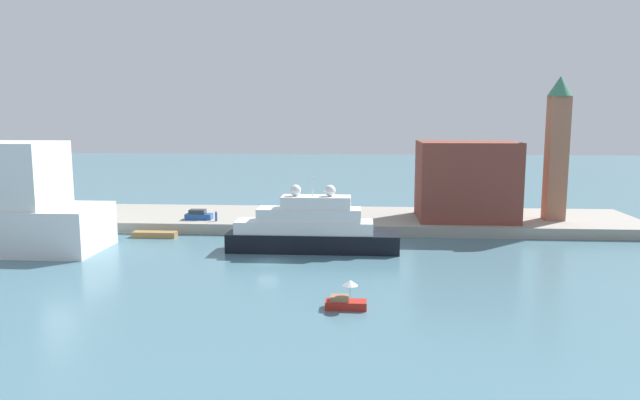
% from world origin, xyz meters
% --- Properties ---
extents(ground, '(400.00, 400.00, 0.00)m').
position_xyz_m(ground, '(0.00, 0.00, 0.00)').
color(ground, slate).
extents(quay_dock, '(110.00, 18.74, 1.61)m').
position_xyz_m(quay_dock, '(0.00, 25.37, 0.80)').
color(quay_dock, gray).
rests_on(quay_dock, ground).
extents(large_yacht, '(22.53, 4.61, 9.90)m').
position_xyz_m(large_yacht, '(4.71, 6.46, 2.93)').
color(large_yacht, black).
rests_on(large_yacht, ground).
extents(small_motorboat, '(3.82, 1.59, 2.74)m').
position_xyz_m(small_motorboat, '(9.95, -16.49, 0.81)').
color(small_motorboat, '#B22319').
rests_on(small_motorboat, ground).
extents(work_barge, '(6.42, 1.79, 0.83)m').
position_xyz_m(work_barge, '(-18.91, 13.72, 0.42)').
color(work_barge, olive).
rests_on(work_barge, ground).
extents(harbor_building, '(14.86, 11.42, 12.15)m').
position_xyz_m(harbor_building, '(27.68, 23.38, 7.68)').
color(harbor_building, brown).
rests_on(harbor_building, quay_dock).
extents(bell_tower, '(3.77, 3.77, 22.06)m').
position_xyz_m(bell_tower, '(41.32, 23.65, 13.46)').
color(bell_tower, '#9E664C').
rests_on(bell_tower, quay_dock).
extents(parked_car, '(4.12, 1.86, 1.55)m').
position_xyz_m(parked_car, '(-14.07, 20.06, 2.27)').
color(parked_car, '#1E4C99').
rests_on(parked_car, quay_dock).
extents(person_figure, '(0.36, 0.36, 1.61)m').
position_xyz_m(person_figure, '(-10.94, 18.67, 2.35)').
color(person_figure, '#334C8C').
rests_on(person_figure, quay_dock).
extents(mooring_bollard, '(0.45, 0.45, 0.67)m').
position_xyz_m(mooring_bollard, '(-3.64, 17.79, 1.94)').
color(mooring_bollard, black).
rests_on(mooring_bollard, quay_dock).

